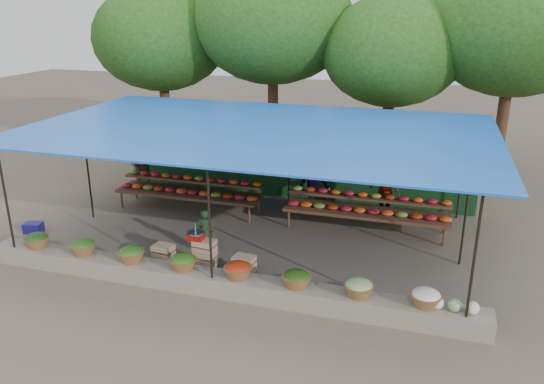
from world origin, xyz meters
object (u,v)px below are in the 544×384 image
(crate_counter, at_px, (204,259))
(blue_crate_front, at_px, (77,256))
(blue_crate_back, at_px, (34,228))
(weighing_scale, at_px, (196,235))
(vendor_seated, at_px, (205,232))

(crate_counter, xyz_separation_m, blue_crate_front, (-2.97, -0.39, -0.17))
(crate_counter, xyz_separation_m, blue_crate_back, (-5.08, 0.69, -0.18))
(blue_crate_front, relative_size, blue_crate_back, 1.11)
(weighing_scale, relative_size, blue_crate_front, 0.79)
(weighing_scale, height_order, vendor_seated, weighing_scale)
(crate_counter, height_order, blue_crate_back, crate_counter)
(crate_counter, bearing_deg, blue_crate_back, 172.27)
(crate_counter, distance_m, blue_crate_back, 5.13)
(weighing_scale, bearing_deg, blue_crate_front, -172.12)
(vendor_seated, bearing_deg, blue_crate_back, -18.93)
(crate_counter, distance_m, blue_crate_front, 3.00)
(weighing_scale, distance_m, vendor_seated, 0.94)
(weighing_scale, relative_size, vendor_seated, 0.35)
(blue_crate_front, bearing_deg, crate_counter, -16.11)
(crate_counter, height_order, weighing_scale, weighing_scale)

